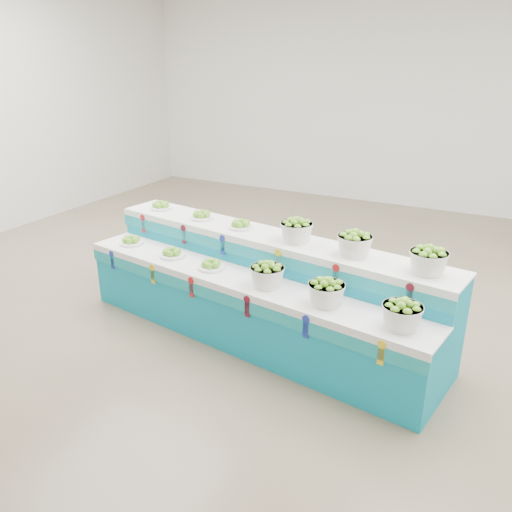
% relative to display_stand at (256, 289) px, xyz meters
% --- Properties ---
extents(ground, '(10.00, 10.00, 0.00)m').
position_rel_display_stand_xyz_m(ground, '(-0.25, 0.67, -0.51)').
color(ground, brown).
rests_on(ground, ground).
extents(back_wall, '(10.00, 0.00, 10.00)m').
position_rel_display_stand_xyz_m(back_wall, '(-0.25, 5.67, 1.49)').
color(back_wall, silver).
rests_on(back_wall, ground).
extents(display_stand, '(4.02, 1.61, 1.02)m').
position_rel_display_stand_xyz_m(display_stand, '(0.00, 0.00, 0.00)').
color(display_stand, '#0E8FAF').
rests_on(display_stand, ground).
extents(plate_lower_left, '(0.31, 0.31, 0.10)m').
position_rel_display_stand_xyz_m(plate_lower_left, '(-1.60, 0.01, 0.26)').
color(plate_lower_left, white).
rests_on(plate_lower_left, display_stand).
extents(plate_lower_mid, '(0.31, 0.31, 0.10)m').
position_rel_display_stand_xyz_m(plate_lower_mid, '(-0.96, -0.09, 0.26)').
color(plate_lower_mid, white).
rests_on(plate_lower_mid, display_stand).
extents(plate_lower_right, '(0.31, 0.31, 0.10)m').
position_rel_display_stand_xyz_m(plate_lower_right, '(-0.41, -0.18, 0.26)').
color(plate_lower_right, white).
rests_on(plate_lower_right, display_stand).
extents(basket_lower_left, '(0.37, 0.37, 0.23)m').
position_rel_display_stand_xyz_m(basket_lower_left, '(0.27, -0.29, 0.33)').
color(basket_lower_left, silver).
rests_on(basket_lower_left, display_stand).
extents(basket_lower_mid, '(0.37, 0.37, 0.23)m').
position_rel_display_stand_xyz_m(basket_lower_mid, '(0.88, -0.39, 0.33)').
color(basket_lower_mid, silver).
rests_on(basket_lower_mid, display_stand).
extents(basket_lower_right, '(0.37, 0.37, 0.23)m').
position_rel_display_stand_xyz_m(basket_lower_right, '(1.55, -0.49, 0.33)').
color(basket_lower_right, silver).
rests_on(basket_lower_right, display_stand).
extents(plate_upper_left, '(0.31, 0.31, 0.10)m').
position_rel_display_stand_xyz_m(plate_upper_left, '(-1.53, 0.49, 0.56)').
color(plate_upper_left, white).
rests_on(plate_upper_left, display_stand).
extents(plate_upper_mid, '(0.31, 0.31, 0.10)m').
position_rel_display_stand_xyz_m(plate_upper_mid, '(-0.88, 0.39, 0.56)').
color(plate_upper_mid, white).
rests_on(plate_upper_mid, display_stand).
extents(plate_upper_right, '(0.31, 0.31, 0.10)m').
position_rel_display_stand_xyz_m(plate_upper_right, '(-0.34, 0.30, 0.56)').
color(plate_upper_right, white).
rests_on(plate_upper_right, display_stand).
extents(basket_upper_left, '(0.37, 0.37, 0.23)m').
position_rel_display_stand_xyz_m(basket_upper_left, '(0.34, 0.19, 0.63)').
color(basket_upper_left, silver).
rests_on(basket_upper_left, display_stand).
extents(basket_upper_mid, '(0.37, 0.37, 0.23)m').
position_rel_display_stand_xyz_m(basket_upper_mid, '(0.96, 0.09, 0.63)').
color(basket_upper_mid, silver).
rests_on(basket_upper_mid, display_stand).
extents(basket_upper_right, '(0.37, 0.37, 0.23)m').
position_rel_display_stand_xyz_m(basket_upper_right, '(1.62, -0.01, 0.63)').
color(basket_upper_right, silver).
rests_on(basket_upper_right, display_stand).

